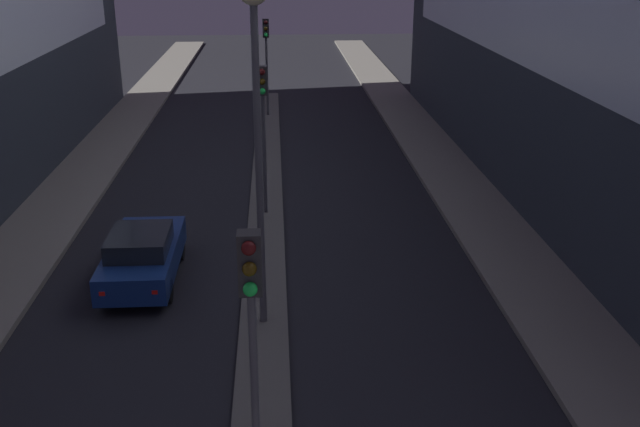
# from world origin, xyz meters

# --- Properties ---
(median_strip) EXTENTS (1.14, 35.86, 0.12)m
(median_strip) POSITION_xyz_m (0.00, 18.93, 0.06)
(median_strip) COLOR #56544F
(median_strip) RESTS_ON ground
(traffic_light_near) EXTENTS (0.32, 0.42, 4.82)m
(traffic_light_near) POSITION_xyz_m (0.00, 3.56, 3.64)
(traffic_light_near) COLOR #4C4C51
(traffic_light_near) RESTS_ON median_strip
(traffic_light_mid) EXTENTS (0.32, 0.42, 4.82)m
(traffic_light_mid) POSITION_xyz_m (0.00, 17.01, 3.64)
(traffic_light_mid) COLOR #4C4C51
(traffic_light_mid) RESTS_ON median_strip
(traffic_light_far) EXTENTS (0.32, 0.42, 4.82)m
(traffic_light_far) POSITION_xyz_m (0.00, 31.23, 3.64)
(traffic_light_far) COLOR #4C4C51
(traffic_light_far) RESTS_ON median_strip
(street_lamp) EXTENTS (0.64, 0.64, 7.84)m
(street_lamp) POSITION_xyz_m (0.00, 9.77, 6.01)
(street_lamp) COLOR #4C4C51
(street_lamp) RESTS_ON median_strip
(car_left_lane) EXTENTS (1.77, 4.25, 1.51)m
(car_left_lane) POSITION_xyz_m (-3.20, 12.30, 0.77)
(car_left_lane) COLOR navy
(car_left_lane) RESTS_ON ground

